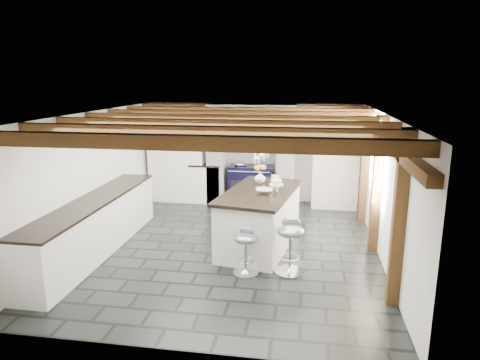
% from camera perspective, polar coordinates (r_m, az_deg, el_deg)
% --- Properties ---
extents(ground, '(6.00, 6.00, 0.00)m').
position_cam_1_polar(ground, '(7.59, -1.23, -8.78)').
color(ground, black).
rests_on(ground, ground).
extents(room_shell, '(6.00, 6.03, 6.00)m').
position_cam_1_polar(room_shell, '(8.72, -3.57, 1.49)').
color(room_shell, silver).
rests_on(room_shell, ground).
extents(range_cooker, '(1.00, 0.63, 0.99)m').
position_cam_1_polar(range_cooker, '(9.96, 1.47, -0.51)').
color(range_cooker, black).
rests_on(range_cooker, ground).
extents(kitchen_island, '(1.41, 2.19, 1.34)m').
position_cam_1_polar(kitchen_island, '(7.40, 2.64, -5.11)').
color(kitchen_island, white).
rests_on(kitchen_island, ground).
extents(bar_stool_near, '(0.46, 0.46, 0.85)m').
position_cam_1_polar(bar_stool_near, '(6.46, 6.72, -7.91)').
color(bar_stool_near, silver).
rests_on(bar_stool_near, ground).
extents(bar_stool_far, '(0.46, 0.46, 0.72)m').
position_cam_1_polar(bar_stool_far, '(6.41, 0.82, -8.73)').
color(bar_stool_far, silver).
rests_on(bar_stool_far, ground).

